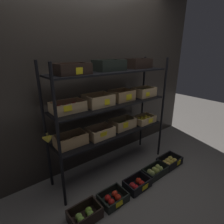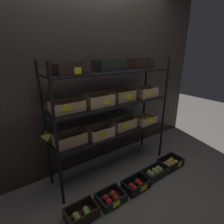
{
  "view_description": "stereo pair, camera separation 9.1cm",
  "coord_description": "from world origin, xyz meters",
  "px_view_note": "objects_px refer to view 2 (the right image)",
  "views": [
    {
      "loc": [
        -1.35,
        -1.7,
        1.62
      ],
      "look_at": [
        0.0,
        0.0,
        0.86
      ],
      "focal_mm": 28.14,
      "sensor_mm": 36.0,
      "label": 1
    },
    {
      "loc": [
        -1.27,
        -1.76,
        1.62
      ],
      "look_at": [
        0.0,
        0.0,
        0.86
      ],
      "focal_mm": 28.14,
      "sensor_mm": 36.0,
      "label": 2
    }
  ],
  "objects_px": {
    "display_rack": "(111,104)",
    "crate_ground_pear": "(155,172)",
    "crate_ground_center_apple_red": "(136,185)",
    "crate_ground_apple_green": "(82,214)",
    "crate_ground_apple_red": "(111,198)",
    "crate_ground_apple_gold": "(170,163)"
  },
  "relations": [
    {
      "from": "crate_ground_apple_red",
      "to": "crate_ground_pear",
      "type": "height_order",
      "value": "crate_ground_pear"
    },
    {
      "from": "crate_ground_center_apple_red",
      "to": "crate_ground_apple_gold",
      "type": "bearing_deg",
      "value": 2.54
    },
    {
      "from": "crate_ground_center_apple_red",
      "to": "crate_ground_apple_gold",
      "type": "distance_m",
      "value": 0.73
    },
    {
      "from": "crate_ground_center_apple_red",
      "to": "display_rack",
      "type": "bearing_deg",
      "value": 90.12
    },
    {
      "from": "crate_ground_apple_green",
      "to": "crate_ground_pear",
      "type": "height_order",
      "value": "crate_ground_apple_green"
    },
    {
      "from": "crate_ground_center_apple_red",
      "to": "crate_ground_pear",
      "type": "relative_size",
      "value": 0.9
    },
    {
      "from": "crate_ground_apple_gold",
      "to": "crate_ground_pear",
      "type": "bearing_deg",
      "value": -178.07
    },
    {
      "from": "display_rack",
      "to": "crate_ground_apple_gold",
      "type": "distance_m",
      "value": 1.28
    },
    {
      "from": "crate_ground_apple_red",
      "to": "crate_ground_apple_gold",
      "type": "distance_m",
      "value": 1.1
    },
    {
      "from": "crate_ground_pear",
      "to": "display_rack",
      "type": "bearing_deg",
      "value": 127.42
    },
    {
      "from": "display_rack",
      "to": "crate_ground_pear",
      "type": "height_order",
      "value": "display_rack"
    },
    {
      "from": "crate_ground_apple_red",
      "to": "crate_ground_center_apple_red",
      "type": "xyz_separation_m",
      "value": [
        0.37,
        -0.02,
        0.0
      ]
    },
    {
      "from": "display_rack",
      "to": "crate_ground_pear",
      "type": "relative_size",
      "value": 4.81
    },
    {
      "from": "crate_ground_center_apple_red",
      "to": "crate_ground_apple_red",
      "type": "bearing_deg",
      "value": 176.96
    },
    {
      "from": "crate_ground_apple_green",
      "to": "crate_ground_apple_red",
      "type": "height_order",
      "value": "crate_ground_apple_green"
    },
    {
      "from": "crate_ground_apple_red",
      "to": "crate_ground_center_apple_red",
      "type": "bearing_deg",
      "value": -3.04
    },
    {
      "from": "crate_ground_apple_red",
      "to": "display_rack",
      "type": "bearing_deg",
      "value": 53.57
    },
    {
      "from": "display_rack",
      "to": "crate_ground_apple_gold",
      "type": "height_order",
      "value": "display_rack"
    },
    {
      "from": "crate_ground_apple_green",
      "to": "crate_ground_pear",
      "type": "xyz_separation_m",
      "value": [
        1.11,
        -0.0,
        -0.0
      ]
    },
    {
      "from": "display_rack",
      "to": "crate_ground_pear",
      "type": "bearing_deg",
      "value": -52.58
    },
    {
      "from": "display_rack",
      "to": "crate_ground_pear",
      "type": "distance_m",
      "value": 1.12
    },
    {
      "from": "crate_ground_apple_green",
      "to": "crate_ground_apple_red",
      "type": "xyz_separation_m",
      "value": [
        0.36,
        -0.0,
        -0.01
      ]
    }
  ]
}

